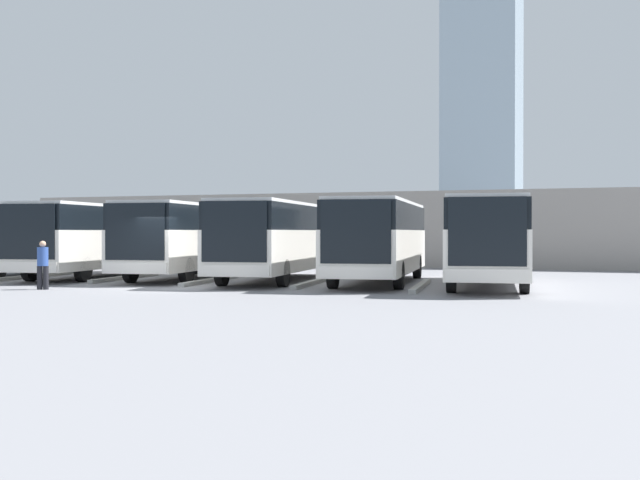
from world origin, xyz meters
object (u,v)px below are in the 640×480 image
Objects in this scene: bus_0 at (488,238)px; bus_2 at (277,237)px; bus_4 at (97,237)px; pedestrian at (43,263)px; bus_3 at (190,237)px; bus_5 at (19,237)px; bus_1 at (379,237)px.

bus_0 and bus_2 have the same top height.
bus_4 is 6.68× the size of pedestrian.
bus_5 is (8.40, 0.70, 0.00)m from bus_3.
bus_5 is at bearing 109.61° from pedestrian.
bus_2 is 1.00× the size of bus_5.
bus_0 is 15.61m from pedestrian.
bus_3 is (4.20, -0.50, 0.00)m from bus_2.
bus_0 is 1.00× the size of bus_2.
bus_2 is at bearing 165.02° from bus_3.
bus_4 is at bearing 0.95° from bus_3.
bus_0 is 12.63m from bus_3.
bus_4 is at bearing -8.39° from bus_0.
bus_3 and bus_4 have the same top height.
pedestrian is at bearing 71.71° from bus_3.
bus_0 is at bearing 168.47° from bus_3.
bus_4 reaches higher than pedestrian.
pedestrian is at bearing 18.11° from bus_0.
bus_2 is 1.00× the size of bus_4.
bus_3 is 1.00× the size of bus_4.
bus_0 is 16.81m from bus_4.
bus_5 is (21.01, -0.04, 0.00)m from bus_0.
bus_2 is 12.61m from bus_5.
bus_2 and bus_4 have the same top height.
bus_1 is 6.68× the size of pedestrian.
bus_0 and bus_1 have the same top height.
bus_2 is (8.40, -0.24, 0.00)m from bus_0.
bus_3 is 8.43m from bus_5.
bus_5 is at bearing -3.42° from bus_3.
bus_2 and bus_5 have the same top height.
bus_2 is at bearing 172.73° from bus_5.
bus_0 is 1.00× the size of bus_1.
bus_3 is 4.26m from bus_4.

